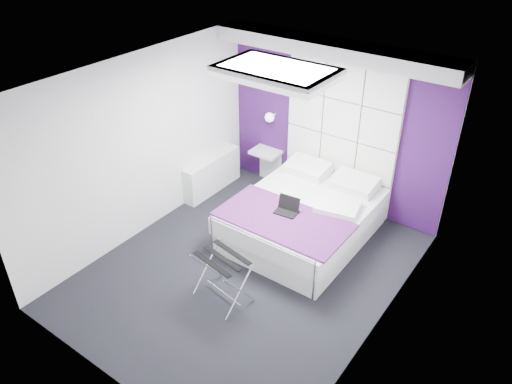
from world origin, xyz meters
TOP-DOWN VIEW (x-y plane):
  - floor at (0.00, 0.00)m, footprint 4.40×4.40m
  - ceiling at (0.00, 0.00)m, footprint 4.40×4.40m
  - wall_back at (0.00, 2.20)m, footprint 3.60×0.00m
  - wall_left at (-1.80, 0.00)m, footprint 0.00×4.40m
  - wall_right at (1.80, 0.00)m, footprint 0.00×4.40m
  - accent_wall at (0.00, 2.19)m, footprint 3.58×0.02m
  - soffit at (0.00, 1.95)m, footprint 3.58×0.50m
  - headboard at (0.15, 2.14)m, footprint 1.80×0.08m
  - skylight at (0.00, 0.60)m, footprint 1.36×0.86m
  - wall_lamp at (-1.05, 2.06)m, footprint 0.15×0.15m
  - radiator at (-1.69, 1.30)m, footprint 0.22×1.20m
  - bed at (0.20, 1.08)m, footprint 1.76×2.13m
  - nightstand at (-1.11, 2.02)m, footprint 0.48×0.37m
  - luggage_rack at (0.07, -0.59)m, footprint 0.64×0.47m
  - laptop at (0.16, 0.72)m, footprint 0.30×0.22m

SIDE VIEW (x-z plane):
  - floor at x=0.00m, z-range 0.00..0.00m
  - radiator at x=-1.69m, z-range 0.00..0.60m
  - luggage_rack at x=0.07m, z-range 0.00..0.63m
  - bed at x=0.20m, z-range -0.06..0.69m
  - nightstand at x=-1.11m, z-range 0.56..0.61m
  - laptop at x=0.16m, z-range 0.54..0.76m
  - headboard at x=0.15m, z-range 0.02..2.32m
  - wall_lamp at x=-1.05m, z-range 1.15..1.29m
  - wall_left at x=-1.80m, z-range -0.90..3.50m
  - wall_right at x=1.80m, z-range -0.90..3.50m
  - accent_wall at x=0.00m, z-range 0.01..2.59m
  - wall_back at x=0.00m, z-range -0.50..3.10m
  - soffit at x=0.00m, z-range 2.40..2.60m
  - skylight at x=0.00m, z-range 2.49..2.61m
  - ceiling at x=0.00m, z-range 2.60..2.60m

